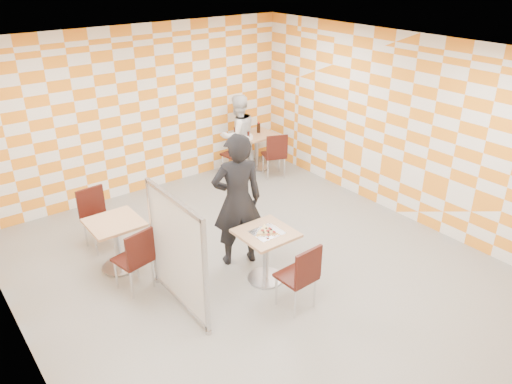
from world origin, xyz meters
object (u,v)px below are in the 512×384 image
Objects in this scene: chair_empty_far at (96,213)px; man_white at (238,135)px; chair_empty_near at (136,256)px; man_dark at (237,201)px; second_table at (257,145)px; chair_second_front at (275,152)px; main_table at (266,247)px; chair_second_side at (238,149)px; sport_bottle at (245,130)px; chair_main_front at (302,273)px; soda_bottle at (259,128)px; partition at (177,253)px; empty_table at (116,237)px.

chair_empty_far is 3.47m from man_white.
man_dark reaches higher than chair_empty_near.
chair_second_front is (-0.01, -0.63, 0.04)m from second_table.
man_dark reaches higher than main_table.
man_dark is (1.45, -1.64, 0.43)m from chair_empty_far.
chair_second_side is (-0.48, -0.03, 0.04)m from second_table.
sport_bottle is (-0.20, 0.11, 0.33)m from second_table.
man_dark is (0.02, 1.38, 0.43)m from chair_main_front.
soda_bottle is at bearing 14.41° from chair_empty_far.
soda_bottle is at bearing -17.42° from sport_bottle.
chair_empty_near reaches higher than main_table.
man_white is 0.52m from soda_bottle.
main_table is 1.26m from partition.
sport_bottle is at bearing 104.16° from chair_second_front.
chair_second_front and chair_empty_far have the same top height.
chair_empty_near is (-3.28, -2.37, 0.00)m from chair_second_side.
man_dark reaches higher than sport_bottle.
second_table is at bearing 88.79° from chair_second_front.
man_white reaches higher than second_table.
main_table is 3.26× the size of soda_bottle.
soda_bottle is (0.27, -0.09, 0.01)m from sport_bottle.
chair_empty_near is at bearing -147.69° from soda_bottle.
empty_table is 0.38× the size of man_dark.
sport_bottle is at bearing 16.74° from chair_empty_far.
chair_empty_far is at bearing 89.36° from empty_table.
partition is (-1.16, 0.97, 0.25)m from chair_main_front.
partition reaches higher than soda_bottle.
partition is at bearing -139.18° from second_table.
soda_bottle is at bearing -177.65° from man_white.
chair_empty_near is 4.12m from man_white.
sport_bottle reaches higher than chair_second_front.
soda_bottle is at bearing 82.42° from chair_second_front.
empty_table is 3.26× the size of soda_bottle.
man_white is (3.31, 0.98, 0.26)m from chair_empty_far.
main_table is at bearing 62.37° from man_white.
empty_table is 2.67m from chair_main_front.
man_white is at bearing 123.20° from chair_second_front.
chair_second_side is at bearing 35.89° from chair_empty_near.
chair_main_front and chair_second_side have the same top height.
partition is at bearing 46.88° from man_white.
soda_bottle reaches higher than chair_main_front.
second_table is 4.62m from partition.
chair_main_front is at bearing -124.61° from chair_second_front.
chair_second_side is 4.05m from chair_empty_near.
empty_table is at bearing 89.80° from chair_empty_near.
chair_main_front is 4.02× the size of soda_bottle.
chair_main_front is at bearing 66.73° from man_white.
main_table is at bearing -9.16° from partition.
sport_bottle is (0.28, 0.14, 0.29)m from chair_second_side.
chair_empty_far is 4.02× the size of soda_bottle.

